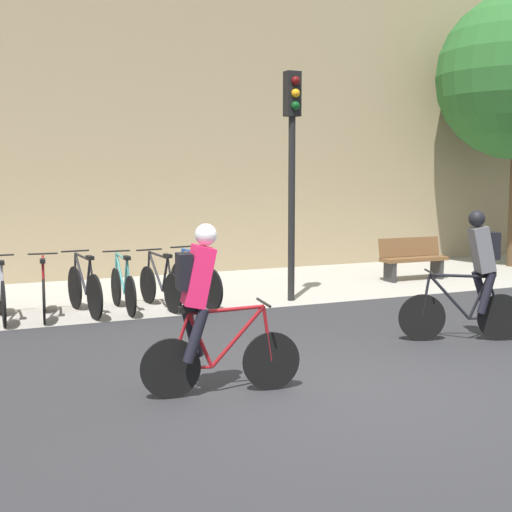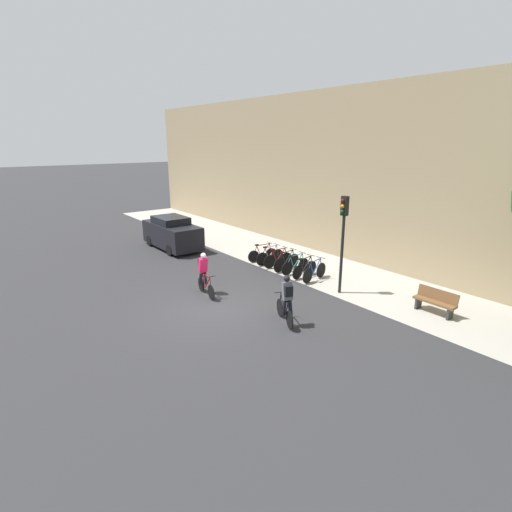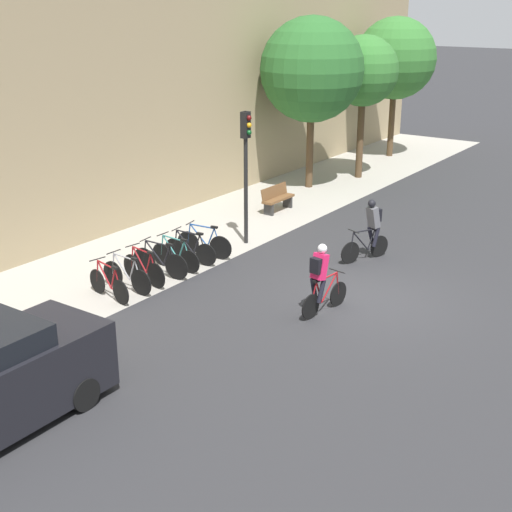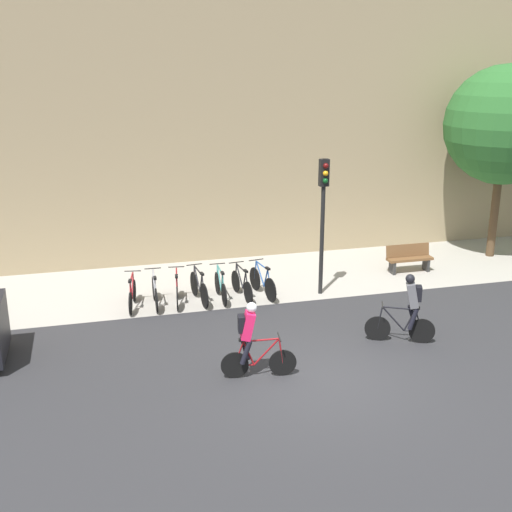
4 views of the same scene
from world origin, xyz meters
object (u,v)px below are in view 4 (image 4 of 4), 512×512
(cyclist_grey, at_px, (409,306))
(bench, at_px, (409,258))
(parked_bike_0, at_px, (132,295))
(parked_bike_5, at_px, (242,285))
(traffic_light_pole, at_px, (323,203))
(parked_bike_1, at_px, (155,292))
(parked_bike_6, at_px, (263,282))
(parked_bike_2, at_px, (177,290))
(parked_bike_3, at_px, (199,288))
(cyclist_pink, at_px, (250,337))
(parked_bike_4, at_px, (221,287))

(cyclist_grey, relative_size, bench, 1.17)
(parked_bike_0, height_order, parked_bike_5, parked_bike_5)
(traffic_light_pole, bearing_deg, parked_bike_1, 176.80)
(parked_bike_6, bearing_deg, cyclist_grey, -57.17)
(parked_bike_1, distance_m, bench, 8.32)
(parked_bike_2, height_order, bench, parked_bike_2)
(traffic_light_pole, distance_m, bench, 4.30)
(cyclist_grey, distance_m, parked_bike_0, 7.48)
(parked_bike_2, bearing_deg, traffic_light_pole, -3.68)
(parked_bike_0, relative_size, parked_bike_3, 0.92)
(parked_bike_6, height_order, bench, parked_bike_6)
(cyclist_pink, distance_m, parked_bike_5, 4.86)
(cyclist_grey, relative_size, traffic_light_pole, 0.44)
(parked_bike_3, xyz_separation_m, traffic_light_pole, (3.57, -0.27, 2.32))
(cyclist_grey, height_order, bench, cyclist_grey)
(parked_bike_2, height_order, parked_bike_3, parked_bike_3)
(cyclist_pink, xyz_separation_m, parked_bike_4, (0.32, 4.74, -0.55))
(parked_bike_5, height_order, bench, parked_bike_5)
(parked_bike_4, relative_size, parked_bike_6, 0.97)
(parked_bike_5, bearing_deg, parked_bike_6, 0.06)
(parked_bike_2, height_order, traffic_light_pole, traffic_light_pole)
(parked_bike_4, height_order, bench, parked_bike_4)
(parked_bike_1, relative_size, bench, 1.13)
(cyclist_grey, distance_m, parked_bike_2, 6.46)
(parked_bike_0, distance_m, bench, 8.94)
(cyclist_grey, xyz_separation_m, parked_bike_2, (-5.06, 3.98, -0.54))
(parked_bike_3, bearing_deg, cyclist_grey, -41.87)
(cyclist_pink, height_order, bench, cyclist_pink)
(cyclist_pink, height_order, parked_bike_6, cyclist_pink)
(parked_bike_3, bearing_deg, parked_bike_4, -0.07)
(cyclist_grey, xyz_separation_m, traffic_light_pole, (-0.87, 3.71, 1.79))
(cyclist_pink, height_order, parked_bike_5, cyclist_pink)
(parked_bike_0, height_order, bench, parked_bike_0)
(parked_bike_1, bearing_deg, parked_bike_2, 0.02)
(parked_bike_1, xyz_separation_m, parked_bike_4, (1.87, -0.00, -0.01))
(parked_bike_0, bearing_deg, parked_bike_1, 0.06)
(parked_bike_5, bearing_deg, parked_bike_2, 179.97)
(cyclist_grey, distance_m, parked_bike_6, 4.76)
(parked_bike_3, distance_m, parked_bike_6, 1.87)
(parked_bike_4, bearing_deg, traffic_light_pole, -5.22)
(cyclist_grey, height_order, parked_bike_6, cyclist_grey)
(parked_bike_3, height_order, traffic_light_pole, traffic_light_pole)
(cyclist_grey, xyz_separation_m, parked_bike_0, (-6.31, 3.98, -0.56))
(parked_bike_2, relative_size, parked_bike_6, 0.95)
(cyclist_pink, bearing_deg, parked_bike_4, 86.09)
(parked_bike_0, height_order, parked_bike_2, parked_bike_2)
(parked_bike_1, relative_size, traffic_light_pole, 0.43)
(parked_bike_1, xyz_separation_m, parked_bike_3, (1.25, -0.00, 0.01))
(parked_bike_2, xyz_separation_m, parked_bike_5, (1.87, -0.00, -0.01))
(parked_bike_6, bearing_deg, bench, 9.80)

